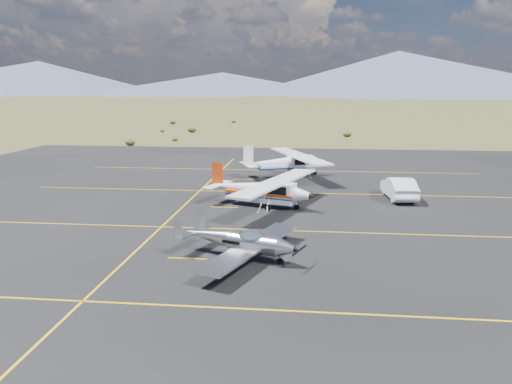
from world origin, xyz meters
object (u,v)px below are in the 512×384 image
(aircraft_low_wing, at_px, (241,241))
(aircraft_cessna, at_px, (261,188))
(sedan, at_px, (399,188))
(aircraft_plain, at_px, (287,162))

(aircraft_low_wing, height_order, aircraft_cessna, aircraft_cessna)
(aircraft_cessna, height_order, sedan, aircraft_cessna)
(aircraft_low_wing, xyz_separation_m, aircraft_cessna, (-0.07, 11.23, 0.41))
(aircraft_cessna, xyz_separation_m, sedan, (10.37, 3.59, -0.46))
(sedan, bearing_deg, aircraft_low_wing, 50.50)
(aircraft_low_wing, height_order, sedan, aircraft_low_wing)
(aircraft_low_wing, relative_size, aircraft_cessna, 0.75)
(aircraft_plain, xyz_separation_m, sedan, (9.08, -8.76, -0.54))
(aircraft_low_wing, bearing_deg, sedan, 75.83)
(aircraft_low_wing, distance_m, aircraft_plain, 23.62)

